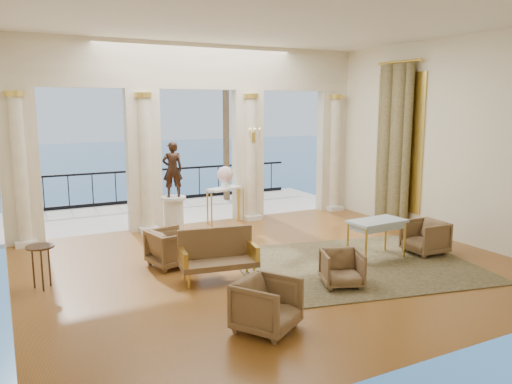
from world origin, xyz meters
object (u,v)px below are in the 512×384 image
settee (218,255)px  side_table (40,252)px  armchair_a (267,303)px  game_table (377,224)px  statue (173,169)px  console_table (225,194)px  pedestal (174,222)px  armchair_d (171,246)px  armchair_b (342,267)px  armchair_c (425,236)px

settee → side_table: size_ratio=1.92×
armchair_a → game_table: 3.96m
statue → settee: bearing=97.9°
settee → statue: (0.02, 2.46, 1.22)m
settee → game_table: (3.27, -0.35, 0.26)m
armchair_a → settee: 2.21m
armchair_a → console_table: bearing=38.6°
settee → pedestal: pedestal is taller
game_table → statue: (-3.25, 2.81, 0.96)m
game_table → armchair_d: bearing=156.2°
armchair_b → game_table: game_table is taller
armchair_c → side_table: bearing=-98.9°
armchair_c → console_table: bearing=-146.9°
armchair_a → side_table: (-2.56, 3.10, 0.24)m
armchair_a → armchair_d: 3.27m
game_table → console_table: size_ratio=1.10×
pedestal → side_table: pedestal is taller
game_table → pedestal: bearing=135.9°
armchair_b → pedestal: 4.13m
console_table → armchair_b: bearing=-112.2°
armchair_a → console_table: (2.04, 5.95, 0.39)m
game_table → settee: bearing=170.7°
armchair_a → game_table: armchair_a is taller
side_table → pedestal: bearing=29.2°
settee → game_table: settee is taller
statue → game_table: bearing=147.5°
armchair_c → settee: size_ratio=0.54×
armchair_a → pedestal: bearing=54.5°
armchair_b → console_table: console_table is taller
armchair_a → statue: bearing=54.5°
armchair_d → pedestal: size_ratio=0.73×
game_table → console_table: (-1.45, 4.10, 0.08)m
settee → console_table: bearing=73.1°
armchair_c → statue: bearing=-122.2°
pedestal → settee: bearing=-90.4°
armchair_b → side_table: 5.01m
settee → console_table: (1.82, 3.76, 0.34)m
armchair_b → side_table: bearing=175.7°
armchair_a → armchair_b: 2.14m
armchair_c → pedestal: 5.30m
pedestal → statue: (0.00, 0.00, 1.15)m
armchair_a → game_table: (3.49, 1.85, 0.31)m
console_table → pedestal: bearing=-165.3°
armchair_a → armchair_c: bearing=-13.0°
armchair_d → armchair_a: bearing=173.4°
armchair_a → pedestal: 4.67m
armchair_a → armchair_c: 4.86m
pedestal → armchair_b: bearing=-65.7°
armchair_c → armchair_d: bearing=-105.9°
settee → console_table: size_ratio=1.32×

